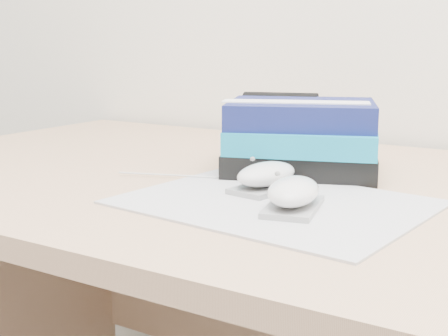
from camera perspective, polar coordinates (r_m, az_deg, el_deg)
The scene contains 7 objects.
desk at distance 1.04m, azimuth 10.44°, elevation -13.58°, with size 1.60×0.80×0.73m.
mousepad at distance 0.81m, azimuth 4.67°, elevation -3.15°, with size 0.37×0.29×0.00m, color #98979F.
mouse_rear at distance 0.86m, azimuth 3.89°, elevation -0.78°, with size 0.07×0.12×0.05m.
mouse_front at distance 0.76m, azimuth 6.36°, elevation -2.37°, with size 0.08×0.12×0.05m.
usb_cable at distance 0.95m, azimuth -3.84°, elevation -0.71°, with size 0.00×0.00×0.20m, color silver.
book_stack at distance 0.99m, azimuth 7.14°, elevation 2.76°, with size 0.28×0.25×0.11m.
pouch at distance 1.10m, azimuth 5.15°, elevation 3.73°, with size 0.15×0.12×0.12m.
Camera 1 is at (0.33, 0.76, 0.94)m, focal length 50.00 mm.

